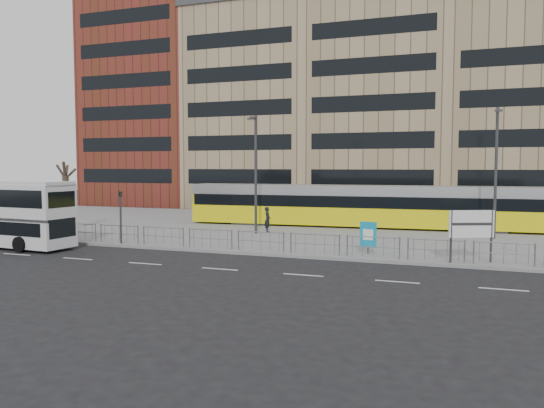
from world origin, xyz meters
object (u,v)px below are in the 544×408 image
(lamp_post_west, at_px, (255,169))
(bare_tree, at_px, (65,160))
(station_sign, at_px, (471,226))
(lamp_post_east, at_px, (496,167))
(double_decker_bus, at_px, (0,211))
(traffic_light_west, at_px, (121,210))
(tram, at_px, (362,206))
(pedestrian, at_px, (268,220))
(ad_panel, at_px, (368,235))

(lamp_post_west, distance_m, bare_tree, 13.49)
(station_sign, bearing_deg, lamp_post_east, 58.17)
(double_decker_bus, xyz_separation_m, traffic_light_west, (6.49, 2.60, 0.03))
(lamp_post_east, relative_size, bare_tree, 1.22)
(tram, xyz_separation_m, pedestrian, (-5.57, -5.34, -0.69))
(station_sign, xyz_separation_m, traffic_light_west, (-19.46, -0.30, 0.25))
(double_decker_bus, bearing_deg, ad_panel, 14.74)
(tram, relative_size, traffic_light_west, 8.63)
(pedestrian, distance_m, traffic_light_west, 10.16)
(double_decker_bus, distance_m, bare_tree, 7.12)
(tram, relative_size, station_sign, 10.71)
(traffic_light_west, bearing_deg, station_sign, 6.89)
(double_decker_bus, relative_size, station_sign, 3.93)
(traffic_light_west, distance_m, lamp_post_west, 9.41)
(bare_tree, bearing_deg, station_sign, -7.45)
(tram, xyz_separation_m, lamp_post_east, (9.01, -3.44, 2.92))
(tram, relative_size, ad_panel, 16.00)
(traffic_light_west, xyz_separation_m, lamp_post_west, (5.84, 6.98, 2.39))
(tram, bearing_deg, double_decker_bus, -142.56)
(double_decker_bus, xyz_separation_m, station_sign, (25.95, 2.90, -0.21))
(traffic_light_west, xyz_separation_m, lamp_post_east, (20.99, 9.71, 2.52))
(pedestrian, relative_size, traffic_light_west, 0.57)
(bare_tree, bearing_deg, double_decker_bus, -83.21)
(traffic_light_west, bearing_deg, ad_panel, 10.87)
(lamp_post_west, relative_size, bare_tree, 1.18)
(station_sign, bearing_deg, pedestrian, 127.51)
(double_decker_bus, relative_size, lamp_post_east, 1.19)
(station_sign, bearing_deg, traffic_light_west, 158.29)
(double_decker_bus, xyz_separation_m, lamp_post_west, (12.33, 9.58, 2.42))
(ad_panel, distance_m, lamp_post_east, 11.29)
(double_decker_bus, bearing_deg, lamp_post_west, 42.23)
(ad_panel, relative_size, lamp_post_west, 0.21)
(pedestrian, bearing_deg, ad_panel, -147.00)
(pedestrian, bearing_deg, lamp_post_west, 127.54)
(double_decker_bus, height_order, tram, double_decker_bus)
(tram, distance_m, station_sign, 14.86)
(pedestrian, height_order, lamp_post_east, lamp_post_east)
(lamp_post_east, bearing_deg, ad_panel, -127.72)
(tram, height_order, lamp_post_east, lamp_post_east)
(ad_panel, height_order, lamp_post_west, lamp_post_west)
(pedestrian, relative_size, lamp_post_east, 0.21)
(lamp_post_east, distance_m, bare_tree, 28.86)
(double_decker_bus, relative_size, tram, 0.37)
(tram, bearing_deg, ad_panel, -81.40)
(station_sign, relative_size, bare_tree, 0.37)
(station_sign, distance_m, lamp_post_east, 9.93)
(traffic_light_west, bearing_deg, tram, 53.65)
(pedestrian, distance_m, lamp_post_east, 15.14)
(lamp_post_east, height_order, bare_tree, lamp_post_east)
(bare_tree, bearing_deg, ad_panel, -6.75)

